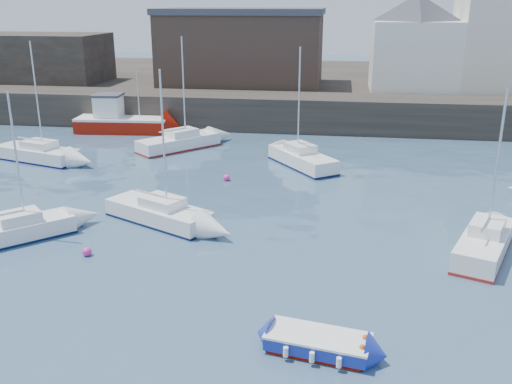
# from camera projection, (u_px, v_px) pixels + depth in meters

# --- Properties ---
(water) EXTENTS (220.00, 220.00, 0.00)m
(water) POSITION_uv_depth(u_px,v_px,m) (205.00, 345.00, 19.42)
(water) COLOR #2D4760
(water) RESTS_ON ground
(quay_wall) EXTENTS (90.00, 5.00, 3.00)m
(quay_wall) POSITION_uv_depth(u_px,v_px,m) (293.00, 112.00, 51.75)
(quay_wall) COLOR #28231E
(quay_wall) RESTS_ON ground
(land_strip) EXTENTS (90.00, 32.00, 2.80)m
(land_strip) POSITION_uv_depth(u_px,v_px,m) (306.00, 85.00, 68.66)
(land_strip) COLOR #28231E
(land_strip) RESTS_ON ground
(bldg_east_d) EXTENTS (11.14, 11.14, 8.95)m
(bldg_east_d) POSITION_uv_depth(u_px,v_px,m) (415.00, 42.00, 54.45)
(bldg_east_d) COLOR white
(bldg_east_d) RESTS_ON land_strip
(warehouse) EXTENTS (16.40, 10.40, 7.60)m
(warehouse) POSITION_uv_depth(u_px,v_px,m) (242.00, 47.00, 58.45)
(warehouse) COLOR #3D2D26
(warehouse) RESTS_ON land_strip
(bldg_west) EXTENTS (14.00, 8.00, 5.00)m
(bldg_west) POSITION_uv_depth(u_px,v_px,m) (39.00, 58.00, 60.99)
(bldg_west) COLOR #353028
(bldg_west) RESTS_ON land_strip
(blue_dinghy) EXTENTS (3.67, 2.12, 0.66)m
(blue_dinghy) POSITION_uv_depth(u_px,v_px,m) (318.00, 342.00, 18.91)
(blue_dinghy) COLOR #8E1205
(blue_dinghy) RESTS_ON ground
(fishing_boat) EXTENTS (8.30, 3.64, 5.36)m
(fishing_boat) POSITION_uv_depth(u_px,v_px,m) (120.00, 120.00, 50.70)
(fishing_boat) COLOR #8E1205
(fishing_boat) RESTS_ON ground
(sailboat_a) EXTENTS (5.18, 5.18, 7.22)m
(sailboat_a) POSITION_uv_depth(u_px,v_px,m) (15.00, 230.00, 27.75)
(sailboat_a) COLOR white
(sailboat_a) RESTS_ON ground
(sailboat_b) EXTENTS (6.45, 4.63, 8.02)m
(sailboat_b) POSITION_uv_depth(u_px,v_px,m) (159.00, 213.00, 30.01)
(sailboat_b) COLOR white
(sailboat_b) RESTS_ON ground
(sailboat_c) EXTENTS (3.88, 6.03, 7.59)m
(sailboat_c) POSITION_uv_depth(u_px,v_px,m) (484.00, 243.00, 26.11)
(sailboat_c) COLOR white
(sailboat_c) RESTS_ON ground
(sailboat_e) EXTENTS (6.95, 3.99, 8.52)m
(sailboat_e) POSITION_uv_depth(u_px,v_px,m) (37.00, 153.00, 41.53)
(sailboat_e) COLOR white
(sailboat_e) RESTS_ON ground
(sailboat_f) EXTENTS (5.36, 6.26, 8.19)m
(sailboat_f) POSITION_uv_depth(u_px,v_px,m) (302.00, 159.00, 40.09)
(sailboat_f) COLOR white
(sailboat_f) RESTS_ON ground
(sailboat_h) EXTENTS (6.02, 6.43, 8.60)m
(sailboat_h) POSITION_uv_depth(u_px,v_px,m) (179.00, 142.00, 44.84)
(sailboat_h) COLOR white
(sailboat_h) RESTS_ON ground
(buoy_near) EXTENTS (0.43, 0.43, 0.43)m
(buoy_near) POSITION_uv_depth(u_px,v_px,m) (87.00, 256.00, 26.21)
(buoy_near) COLOR #EE318F
(buoy_near) RESTS_ON ground
(buoy_mid) EXTENTS (0.41, 0.41, 0.41)m
(buoy_mid) POSITION_uv_depth(u_px,v_px,m) (474.00, 254.00, 26.34)
(buoy_mid) COLOR #EE318F
(buoy_mid) RESTS_ON ground
(buoy_far) EXTENTS (0.43, 0.43, 0.43)m
(buoy_far) POSITION_uv_depth(u_px,v_px,m) (227.00, 180.00, 37.12)
(buoy_far) COLOR #EE318F
(buoy_far) RESTS_ON ground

